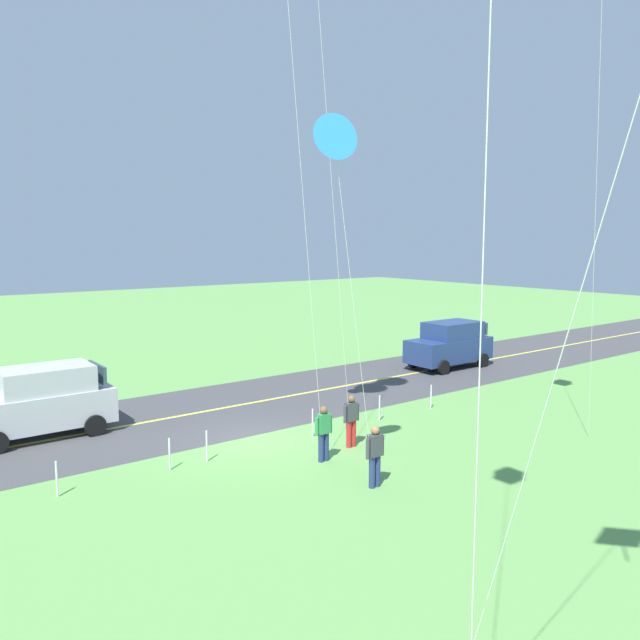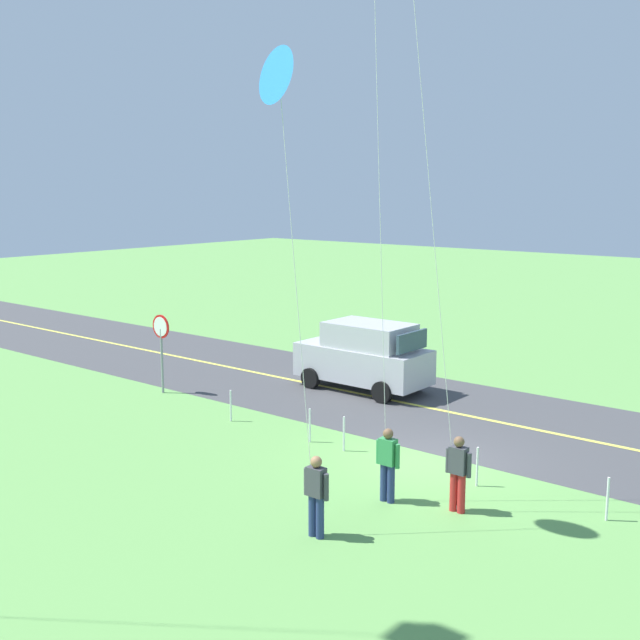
% 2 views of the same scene
% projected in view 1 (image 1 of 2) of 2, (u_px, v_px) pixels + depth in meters
% --- Properties ---
extents(ground_plane, '(120.00, 120.00, 0.10)m').
position_uv_depth(ground_plane, '(255.00, 443.00, 19.36)').
color(ground_plane, '#60994C').
extents(asphalt_road, '(120.00, 7.00, 0.00)m').
position_uv_depth(asphalt_road, '(198.00, 413.00, 22.51)').
color(asphalt_road, '#424244').
rests_on(asphalt_road, ground).
extents(road_centre_stripe, '(120.00, 0.16, 0.00)m').
position_uv_depth(road_centre_stripe, '(198.00, 413.00, 22.51)').
color(road_centre_stripe, '#E5E04C').
rests_on(road_centre_stripe, asphalt_road).
extents(car_suv_foreground, '(4.40, 2.12, 2.24)m').
position_uv_depth(car_suv_foreground, '(41.00, 401.00, 19.71)').
color(car_suv_foreground, '#B7B7BC').
rests_on(car_suv_foreground, ground).
extents(car_parked_west_far, '(4.40, 2.12, 2.24)m').
position_uv_depth(car_parked_west_far, '(450.00, 344.00, 30.37)').
color(car_parked_west_far, navy).
rests_on(car_parked_west_far, ground).
extents(person_adult_near, '(0.58, 0.22, 1.60)m').
position_uv_depth(person_adult_near, '(375.00, 454.00, 15.68)').
color(person_adult_near, navy).
rests_on(person_adult_near, ground).
extents(person_adult_companion, '(0.58, 0.22, 1.60)m').
position_uv_depth(person_adult_companion, '(324.00, 432.00, 17.51)').
color(person_adult_companion, navy).
rests_on(person_adult_companion, ground).
extents(person_child_watcher, '(0.58, 0.22, 1.60)m').
position_uv_depth(person_child_watcher, '(351.00, 419.00, 18.73)').
color(person_child_watcher, red).
rests_on(person_child_watcher, ground).
extents(kite_red_low, '(1.70, 0.65, 9.12)m').
position_uv_depth(kite_red_low, '(334.00, 139.00, 14.25)').
color(kite_red_low, silver).
rests_on(kite_red_low, ground).
extents(fence_post_0, '(0.05, 0.05, 0.90)m').
position_uv_depth(fence_post_0, '(431.00, 397.00, 23.01)').
color(fence_post_0, silver).
rests_on(fence_post_0, ground).
extents(fence_post_1, '(0.05, 0.05, 0.90)m').
position_uv_depth(fence_post_1, '(379.00, 408.00, 21.47)').
color(fence_post_1, silver).
rests_on(fence_post_1, ground).
extents(fence_post_2, '(0.05, 0.05, 0.90)m').
position_uv_depth(fence_post_2, '(313.00, 423.00, 19.76)').
color(fence_post_2, silver).
rests_on(fence_post_2, ground).
extents(fence_post_3, '(0.05, 0.05, 0.90)m').
position_uv_depth(fence_post_3, '(207.00, 446.00, 17.54)').
color(fence_post_3, silver).
rests_on(fence_post_3, ground).
extents(fence_post_4, '(0.05, 0.05, 0.90)m').
position_uv_depth(fence_post_4, '(170.00, 454.00, 16.87)').
color(fence_post_4, silver).
rests_on(fence_post_4, ground).
extents(fence_post_5, '(0.05, 0.05, 0.90)m').
position_uv_depth(fence_post_5, '(57.00, 479.00, 15.13)').
color(fence_post_5, silver).
rests_on(fence_post_5, ground).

